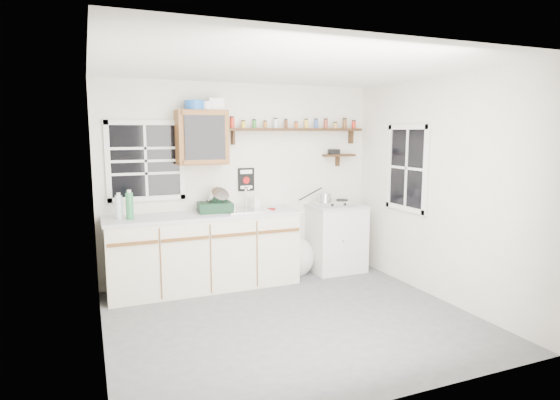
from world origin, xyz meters
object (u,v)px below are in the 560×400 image
Objects in this scene: hotplate at (333,203)px; dish_rack at (216,204)px; main_cabinet at (205,251)px; spice_shelf at (297,129)px; right_cabinet at (336,238)px; upper_cabinet at (202,137)px.

dish_rack is at bearing -179.52° from hotplate.
main_cabinet is 4.33× the size of hotplate.
dish_rack is at bearing -172.21° from spice_shelf.
dish_rack is (-1.14, -0.16, -0.92)m from spice_shelf.
right_cabinet is (1.83, 0.03, -0.01)m from main_cabinet.
main_cabinet reaches higher than right_cabinet.
spice_shelf is at bearing 3.09° from upper_cabinet.
right_cabinet is 2.12× the size of dish_rack.
spice_shelf reaches higher than main_cabinet.
right_cabinet is at bearing -3.76° from upper_cabinet.
upper_cabinet is at bearing 76.32° from main_cabinet.
right_cabinet is 1.58m from spice_shelf.
spice_shelf is (1.32, 0.21, 1.47)m from main_cabinet.
spice_shelf is 1.47m from dish_rack.
dish_rack is (0.14, -0.09, -0.81)m from upper_cabinet.
spice_shelf reaches higher than right_cabinet.
dish_rack is 1.60m from hotplate.
upper_cabinet is at bearing 177.74° from hotplate.
upper_cabinet is (0.03, 0.14, 1.36)m from main_cabinet.
right_cabinet is 1.76m from dish_rack.
hotplate reaches higher than main_cabinet.
spice_shelf is 3.58× the size of hotplate.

